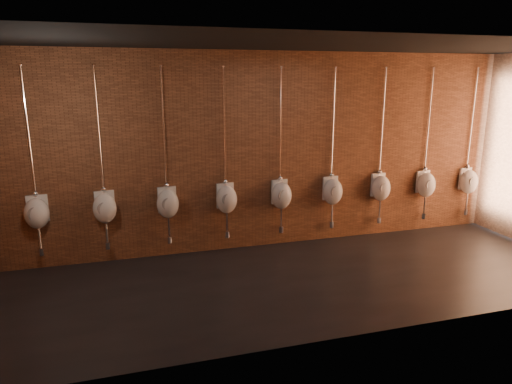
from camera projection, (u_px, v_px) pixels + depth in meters
ground at (301, 280)px, 6.45m from camera, size 8.50×8.50×0.00m
room_shell at (305, 138)px, 5.96m from camera, size 8.54×3.04×3.22m
urinal_1 at (37, 212)px, 6.56m from camera, size 0.39×0.36×2.71m
urinal_2 at (105, 207)px, 6.81m from camera, size 0.39×0.36×2.71m
urinal_3 at (168, 203)px, 7.06m from camera, size 0.39×0.36×2.71m
urinal_4 at (226, 198)px, 7.31m from camera, size 0.39×0.36×2.71m
urinal_5 at (281, 194)px, 7.56m from camera, size 0.39×0.36×2.71m
urinal_6 at (333, 191)px, 7.82m from camera, size 0.39×0.36×2.71m
urinal_7 at (381, 187)px, 8.07m from camera, size 0.39×0.36×2.71m
urinal_8 at (426, 184)px, 8.32m from camera, size 0.39×0.36×2.71m
urinal_9 at (468, 181)px, 8.57m from camera, size 0.39×0.36×2.71m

